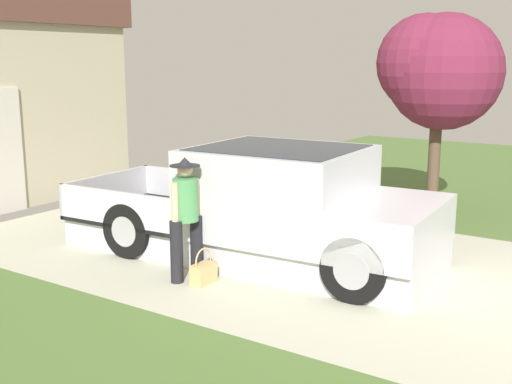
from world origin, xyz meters
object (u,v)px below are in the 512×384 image
object	(u,v)px
front_yard_tree	(437,69)
wheeled_trash_bin	(224,165)
handbag	(204,272)
person_with_hat	(186,214)
pickup_truck	(273,209)

from	to	relation	value
front_yard_tree	wheeled_trash_bin	world-z (taller)	front_yard_tree
handbag	wheeled_trash_bin	distance (m)	5.91
wheeled_trash_bin	handbag	bearing A→B (deg)	-146.00
front_yard_tree	handbag	bearing A→B (deg)	167.78
handbag	person_with_hat	bearing A→B (deg)	84.59
person_with_hat	wheeled_trash_bin	distance (m)	5.72
pickup_truck	front_yard_tree	bearing A→B (deg)	163.58
person_with_hat	front_yard_tree	bearing A→B (deg)	-10.10
handbag	front_yard_tree	xyz separation A→B (m)	(5.26, -1.14, 2.48)
pickup_truck	handbag	distance (m)	1.44
person_with_hat	handbag	size ratio (longest dim) A/B	3.42
wheeled_trash_bin	front_yard_tree	bearing A→B (deg)	-85.20
person_with_hat	handbag	bearing A→B (deg)	-90.21
pickup_truck	front_yard_tree	xyz separation A→B (m)	(3.97, -0.91, 1.89)
pickup_truck	front_yard_tree	size ratio (longest dim) A/B	1.53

